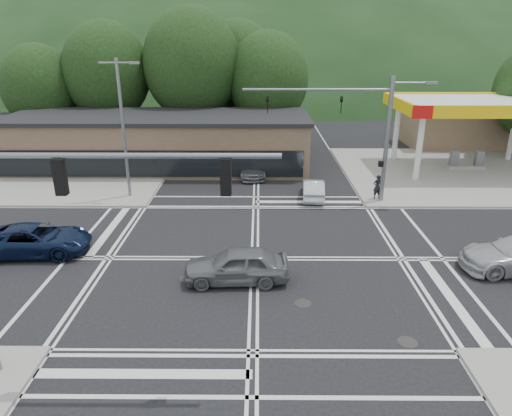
{
  "coord_description": "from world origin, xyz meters",
  "views": [
    {
      "loc": [
        0.2,
        -20.02,
        10.16
      ],
      "look_at": [
        0.04,
        3.31,
        1.4
      ],
      "focal_mm": 32.0,
      "sensor_mm": 36.0,
      "label": 1
    }
  ],
  "objects_px": {
    "car_blue_west": "(35,240)",
    "car_queue_b": "(289,159)",
    "car_queue_a": "(313,189)",
    "pedestrian": "(377,187)",
    "car_northbound": "(250,168)",
    "car_grey_center": "(236,265)"
  },
  "relations": [
    {
      "from": "car_grey_center",
      "to": "car_queue_a",
      "type": "bearing_deg",
      "value": 154.93
    },
    {
      "from": "car_blue_west",
      "to": "pedestrian",
      "type": "height_order",
      "value": "pedestrian"
    },
    {
      "from": "car_northbound",
      "to": "pedestrian",
      "type": "relative_size",
      "value": 2.88
    },
    {
      "from": "car_queue_b",
      "to": "pedestrian",
      "type": "bearing_deg",
      "value": 129.57
    },
    {
      "from": "car_northbound",
      "to": "car_queue_b",
      "type": "bearing_deg",
      "value": 28.29
    },
    {
      "from": "car_blue_west",
      "to": "car_queue_b",
      "type": "relative_size",
      "value": 1.27
    },
    {
      "from": "car_blue_west",
      "to": "car_queue_a",
      "type": "xyz_separation_m",
      "value": [
        14.76,
        8.5,
        -0.11
      ]
    },
    {
      "from": "pedestrian",
      "to": "car_northbound",
      "type": "bearing_deg",
      "value": -46.56
    },
    {
      "from": "pedestrian",
      "to": "car_blue_west",
      "type": "bearing_deg",
      "value": 10.21
    },
    {
      "from": "pedestrian",
      "to": "car_grey_center",
      "type": "bearing_deg",
      "value": 37.92
    },
    {
      "from": "car_queue_a",
      "to": "pedestrian",
      "type": "height_order",
      "value": "pedestrian"
    },
    {
      "from": "car_queue_a",
      "to": "pedestrian",
      "type": "relative_size",
      "value": 2.42
    },
    {
      "from": "pedestrian",
      "to": "car_queue_a",
      "type": "bearing_deg",
      "value": -19.41
    },
    {
      "from": "car_blue_west",
      "to": "car_queue_b",
      "type": "bearing_deg",
      "value": -43.63
    },
    {
      "from": "car_queue_a",
      "to": "car_queue_b",
      "type": "distance_m",
      "value": 7.7
    },
    {
      "from": "car_blue_west",
      "to": "car_northbound",
      "type": "height_order",
      "value": "car_blue_west"
    },
    {
      "from": "car_grey_center",
      "to": "car_queue_a",
      "type": "distance_m",
      "value": 12.11
    },
    {
      "from": "car_grey_center",
      "to": "pedestrian",
      "type": "relative_size",
      "value": 2.86
    },
    {
      "from": "car_blue_west",
      "to": "car_grey_center",
      "type": "height_order",
      "value": "car_grey_center"
    },
    {
      "from": "car_blue_west",
      "to": "car_grey_center",
      "type": "relative_size",
      "value": 1.17
    },
    {
      "from": "car_queue_a",
      "to": "car_queue_b",
      "type": "xyz_separation_m",
      "value": [
        -1.14,
        7.61,
        0.08
      ]
    },
    {
      "from": "car_queue_b",
      "to": "car_northbound",
      "type": "distance_m",
      "value": 4.02
    }
  ]
}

